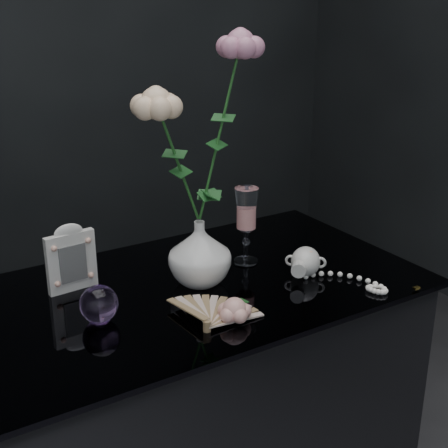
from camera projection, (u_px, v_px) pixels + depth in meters
table at (191, 427)px, 1.52m from camera, size 1.05×0.58×0.76m
vase at (200, 253)px, 1.38m from camera, size 0.18×0.18×0.15m
wine_glass at (246, 226)px, 1.48m from camera, size 0.07×0.07×0.19m
picture_frame at (71, 257)px, 1.35m from camera, size 0.12×0.10×0.15m
paperweight at (99, 304)px, 1.23m from camera, size 0.09×0.09×0.08m
paper_fan at (207, 325)px, 1.20m from camera, size 0.31×0.28×0.03m
loose_rose at (234, 310)px, 1.23m from camera, size 0.16×0.18×0.05m
pearl_jar at (306, 260)px, 1.44m from camera, size 0.34×0.34×0.07m
roses at (201, 130)px, 1.28m from camera, size 0.28×0.11×0.45m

